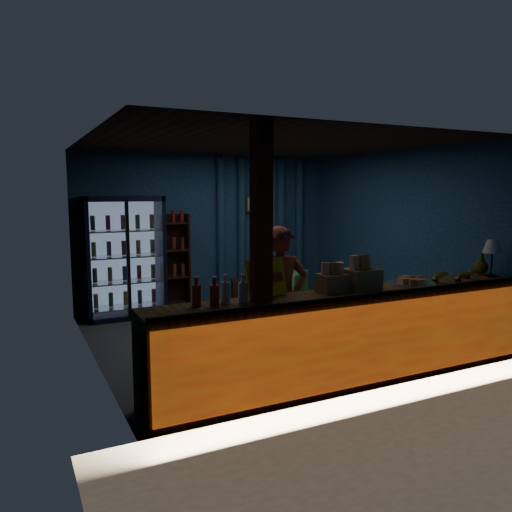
{
  "coord_description": "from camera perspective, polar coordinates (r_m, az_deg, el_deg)",
  "views": [
    {
      "loc": [
        -3.1,
        -5.96,
        1.98
      ],
      "look_at": [
        -0.27,
        -0.2,
        1.14
      ],
      "focal_mm": 35.0,
      "sensor_mm": 36.0,
      "label": 1
    }
  ],
  "objects": [
    {
      "name": "pineapple",
      "position": [
        6.72,
        24.3,
        -0.93
      ],
      "size": [
        0.18,
        0.18,
        0.3
      ],
      "color": "brown",
      "rests_on": "counter"
    },
    {
      "name": "snack_box_left",
      "position": [
        5.28,
        11.88,
        -2.48
      ],
      "size": [
        0.36,
        0.3,
        0.37
      ],
      "color": "#A3744F",
      "rests_on": "counter"
    },
    {
      "name": "bottle_shelf",
      "position": [
        8.46,
        -9.44,
        -0.7
      ],
      "size": [
        0.5,
        0.28,
        1.6
      ],
      "color": "#371D11",
      "rests_on": "ground"
    },
    {
      "name": "support_post",
      "position": [
        4.6,
        0.6,
        -1.02
      ],
      "size": [
        0.16,
        0.16,
        2.6
      ],
      "primitive_type": "cube",
      "color": "maroon",
      "rests_on": "ground"
    },
    {
      "name": "yellow_sign",
      "position": [
        4.84,
        1.15,
        -2.55
      ],
      "size": [
        0.48,
        0.2,
        0.38
      ],
      "color": "yellow",
      "rests_on": "counter"
    },
    {
      "name": "framed_picture",
      "position": [
        8.98,
        -0.09,
        5.99
      ],
      "size": [
        0.36,
        0.04,
        0.28
      ],
      "color": "gold",
      "rests_on": "room_walls"
    },
    {
      "name": "curtain_folds",
      "position": [
        9.11,
        0.64,
        3.18
      ],
      "size": [
        1.74,
        0.14,
        2.5
      ],
      "color": "navy",
      "rests_on": "room_walls"
    },
    {
      "name": "banana_bunches",
      "position": [
        6.13,
        21.92,
        -2.0
      ],
      "size": [
        0.73,
        0.29,
        0.16
      ],
      "color": "yellow",
      "rests_on": "counter"
    },
    {
      "name": "beverage_cooler",
      "position": [
        8.1,
        -14.93,
        -0.21
      ],
      "size": [
        1.2,
        0.62,
        1.9
      ],
      "color": "black",
      "rests_on": "ground"
    },
    {
      "name": "green_chair",
      "position": [
        8.45,
        2.94,
        -3.81
      ],
      "size": [
        1.0,
        1.0,
        0.66
      ],
      "primitive_type": "imported",
      "rotation": [
        0.0,
        0.0,
        3.83
      ],
      "color": "#58B15F",
      "rests_on": "ground"
    },
    {
      "name": "room_walls",
      "position": [
        6.74,
        1.28,
        3.97
      ],
      "size": [
        4.6,
        4.6,
        4.6
      ],
      "color": "navy",
      "rests_on": "ground"
    },
    {
      "name": "pastry_tray",
      "position": [
        5.78,
        17.46,
        -2.86
      ],
      "size": [
        0.52,
        0.52,
        0.08
      ],
      "color": "silver",
      "rests_on": "counter"
    },
    {
      "name": "snack_box_centre",
      "position": [
        5.15,
        8.76,
        -2.93
      ],
      "size": [
        0.3,
        0.25,
        0.31
      ],
      "color": "#A3744F",
      "rests_on": "counter"
    },
    {
      "name": "soda_bottles",
      "position": [
        4.54,
        -4.13,
        -4.24
      ],
      "size": [
        0.51,
        0.16,
        0.27
      ],
      "color": "red",
      "rests_on": "counter"
    },
    {
      "name": "shopkeeper",
      "position": [
        5.44,
        3.0,
        -5.04
      ],
      "size": [
        0.62,
        0.45,
        1.6
      ],
      "primitive_type": "imported",
      "rotation": [
        0.0,
        0.0,
        -0.11
      ],
      "color": "#9B372A",
      "rests_on": "ground"
    },
    {
      "name": "counter",
      "position": [
        5.32,
        10.9,
        -9.07
      ],
      "size": [
        4.4,
        0.57,
        0.99
      ],
      "color": "brown",
      "rests_on": "ground"
    },
    {
      "name": "side_table",
      "position": [
        8.46,
        -0.93,
        -4.35
      ],
      "size": [
        0.64,
        0.54,
        0.59
      ],
      "color": "#371D11",
      "rests_on": "ground"
    },
    {
      "name": "table_lamp",
      "position": [
        6.6,
        25.41,
        0.85
      ],
      "size": [
        0.23,
        0.23,
        0.45
      ],
      "color": "black",
      "rests_on": "counter"
    },
    {
      "name": "ground",
      "position": [
        7.01,
        1.24,
        -8.95
      ],
      "size": [
        4.6,
        4.6,
        0.0
      ],
      "primitive_type": "plane",
      "color": "#515154",
      "rests_on": "ground"
    }
  ]
}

